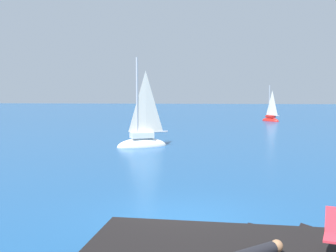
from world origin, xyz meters
name	(u,v)px	position (x,y,z in m)	size (l,w,h in m)	color
ground_plane	(185,219)	(0.00, 0.00, 0.00)	(160.00, 160.00, 0.00)	navy
boulder_seaward	(319,251)	(2.84, -1.96, 0.00)	(1.03, 0.83, 0.57)	black
boulder_inland	(258,242)	(1.66, -1.51, 0.00)	(0.75, 0.60, 0.41)	black
sailboat_near	(142,141)	(-2.82, 13.56, 0.30)	(3.08, 2.09, 5.57)	white
sailboat_far	(271,119)	(7.69, 33.23, 0.22)	(1.87, 2.07, 3.97)	red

